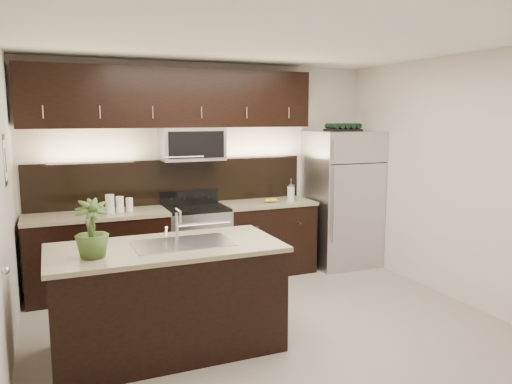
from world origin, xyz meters
TOP-DOWN VIEW (x-y plane):
  - ground at (0.00, 0.00)m, footprint 4.50×4.50m
  - room_walls at (-0.11, -0.04)m, footprint 4.52×4.02m
  - counter_run at (-0.46, 1.69)m, footprint 3.51×0.65m
  - upper_fixtures at (-0.43, 1.84)m, footprint 3.49×0.40m
  - island at (-1.00, -0.02)m, footprint 1.96×0.96m
  - sink_faucet at (-0.85, -0.01)m, footprint 0.84×0.50m
  - refrigerator at (1.80, 1.63)m, footprint 0.89×0.80m
  - wine_rack at (1.80, 1.63)m, footprint 0.45×0.28m
  - plant at (-1.61, -0.17)m, footprint 0.27×0.27m
  - canisters at (-1.18, 1.67)m, footprint 0.32×0.16m
  - french_press at (1.03, 1.64)m, footprint 0.10×0.10m
  - bananas at (0.67, 1.61)m, footprint 0.19×0.15m

SIDE VIEW (x-z plane):
  - ground at x=0.00m, z-range 0.00..0.00m
  - counter_run at x=-0.46m, z-range 0.00..0.94m
  - island at x=-1.00m, z-range 0.00..0.94m
  - refrigerator at x=1.80m, z-range 0.00..1.84m
  - sink_faucet at x=-0.85m, z-range 0.81..1.10m
  - bananas at x=0.67m, z-range 0.94..1.00m
  - canisters at x=-1.18m, z-range 0.93..1.15m
  - french_press at x=1.03m, z-range 0.90..1.19m
  - plant at x=-1.61m, z-range 0.94..1.40m
  - room_walls at x=-0.11m, z-range 0.34..3.05m
  - wine_rack at x=1.80m, z-range 1.83..1.94m
  - upper_fixtures at x=-0.43m, z-range 1.31..2.97m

